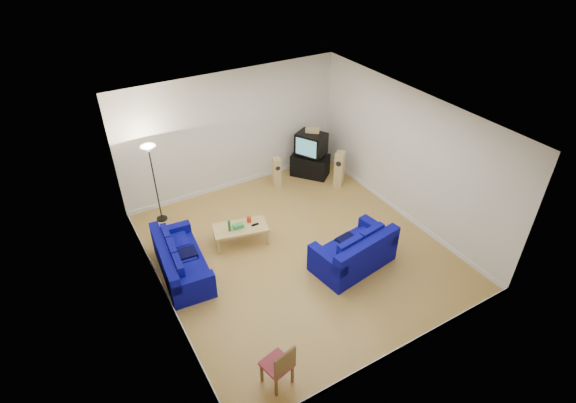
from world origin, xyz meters
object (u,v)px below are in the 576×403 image
tv_stand (310,165)px  television (311,144)px  sofa_three_seat (180,263)px  coffee_table (240,229)px  sofa_loveseat (355,254)px

tv_stand → television: 0.70m
sofa_three_seat → tv_stand: size_ratio=2.01×
coffee_table → television: size_ratio=1.40×
sofa_three_seat → television: 5.01m
tv_stand → television: television is taller
sofa_three_seat → coffee_table: 1.57m
coffee_table → television: television is taller
sofa_three_seat → tv_stand: bearing=119.3°
coffee_table → sofa_loveseat: bearing=-47.9°
sofa_loveseat → tv_stand: bearing=62.9°
tv_stand → coffee_table: bearing=-98.6°
sofa_loveseat → television: 3.93m
coffee_table → tv_stand: size_ratio=1.30×
sofa_loveseat → tv_stand: sofa_loveseat is taller
sofa_three_seat → sofa_loveseat: bearing=68.3°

